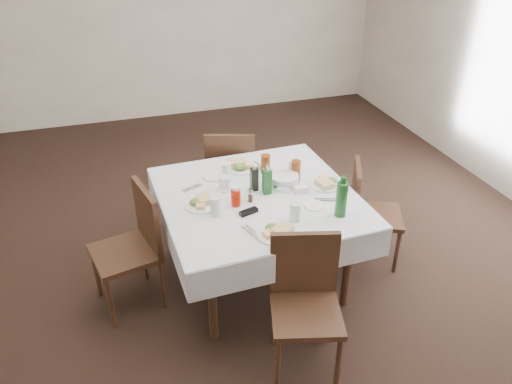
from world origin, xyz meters
TOP-DOWN VIEW (x-y plane):
  - ground_plane at (0.00, 0.00)m, footprint 7.00×7.00m
  - room_shell at (0.00, 0.00)m, footprint 6.04×7.04m
  - dining_table at (0.21, -0.21)m, footprint 1.44×1.44m
  - chair_north at (0.23, 0.67)m, footprint 0.55×0.55m
  - chair_south at (0.25, -1.03)m, footprint 0.52×0.52m
  - chair_east at (1.12, -0.21)m, footprint 0.53×0.53m
  - chair_west at (-0.69, -0.17)m, footprint 0.52×0.52m
  - meal_north at (0.19, 0.23)m, footprint 0.27×0.27m
  - meal_south at (0.17, -0.71)m, footprint 0.25×0.25m
  - meal_east at (0.73, -0.22)m, footprint 0.25×0.25m
  - meal_west at (-0.21, -0.22)m, footprint 0.23×0.23m
  - side_plate_a at (-0.03, 0.16)m, footprint 0.18×0.18m
  - side_plate_b at (0.53, -0.47)m, footprint 0.14×0.14m
  - water_n at (0.06, 0.11)m, footprint 0.07×0.07m
  - water_s at (0.34, -0.59)m, footprint 0.07×0.07m
  - water_e at (0.55, -0.02)m, footprint 0.07×0.07m
  - water_w at (-0.14, -0.37)m, footprint 0.07×0.07m
  - iced_tea_a at (0.37, 0.10)m, footprint 0.07×0.07m
  - iced_tea_b at (0.55, -0.06)m, footprint 0.07×0.07m
  - bread_basket at (0.44, -0.12)m, footprint 0.24×0.24m
  - oil_cruet_dark at (0.20, -0.13)m, footprint 0.05×0.05m
  - oil_cruet_green at (0.28, -0.20)m, footprint 0.06×0.06m
  - ketchup_bottle at (0.02, -0.29)m, footprint 0.07×0.07m
  - salt_shaker at (0.14, -0.25)m, footprint 0.04×0.04m
  - pepper_shaker at (0.13, -0.28)m, footprint 0.03×0.03m
  - coffee_mug at (0.00, -0.04)m, footprint 0.13×0.13m
  - sunglasses at (0.07, -0.42)m, footprint 0.14×0.08m
  - green_bottle at (0.66, -0.63)m, footprint 0.08×0.08m
  - sugar_caddy at (0.52, -0.27)m, footprint 0.10×0.06m
  - cutlery_n at (0.35, 0.20)m, footprint 0.10×0.21m
  - cutlery_s at (0.03, -0.65)m, footprint 0.11×0.20m
  - cutlery_e at (0.65, -0.42)m, footprint 0.17×0.09m
  - cutlery_w at (-0.23, 0.03)m, footprint 0.16×0.10m

SIDE VIEW (x-z plane):
  - ground_plane at x=0.00m, z-range 0.00..0.00m
  - chair_east at x=1.12m, z-range 0.06..0.91m
  - chair_south at x=0.25m, z-range 0.06..0.96m
  - chair_north at x=0.23m, z-range 0.06..0.97m
  - chair_west at x=-0.69m, z-range 0.07..0.98m
  - dining_table at x=0.21m, z-range 0.30..1.07m
  - cutlery_w at x=-0.23m, z-range 0.76..0.77m
  - cutlery_e at x=0.65m, z-range 0.76..0.77m
  - cutlery_s at x=0.03m, z-range 0.76..0.77m
  - cutlery_n at x=0.35m, z-range 0.76..0.77m
  - side_plate_b at x=0.53m, z-range 0.76..0.77m
  - side_plate_a at x=-0.03m, z-range 0.76..0.78m
  - sunglasses at x=0.07m, z-range 0.76..0.79m
  - meal_west at x=-0.21m, z-range 0.76..0.81m
  - meal_south at x=0.17m, z-range 0.76..0.81m
  - meal_east at x=0.73m, z-range 0.76..0.81m
  - meal_north at x=0.19m, z-range 0.76..0.81m
  - sugar_caddy at x=0.52m, z-range 0.76..0.81m
  - bread_basket at x=0.44m, z-range 0.76..0.84m
  - pepper_shaker at x=0.13m, z-range 0.76..0.84m
  - salt_shaker at x=0.14m, z-range 0.76..0.85m
  - coffee_mug at x=0.00m, z-range 0.76..0.85m
  - water_n at x=0.06m, z-range 0.76..0.89m
  - water_s at x=0.34m, z-range 0.76..0.89m
  - ketchup_bottle at x=0.02m, z-range 0.76..0.90m
  - water_w at x=-0.14m, z-range 0.76..0.90m
  - water_e at x=0.55m, z-range 0.76..0.90m
  - iced_tea_b at x=0.55m, z-range 0.76..0.91m
  - iced_tea_a at x=0.37m, z-range 0.76..0.91m
  - oil_cruet_dark at x=0.20m, z-range 0.75..0.97m
  - oil_cruet_green at x=0.28m, z-range 0.74..0.99m
  - green_bottle at x=0.66m, z-range 0.75..1.04m
  - room_shell at x=0.00m, z-range 0.31..3.11m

